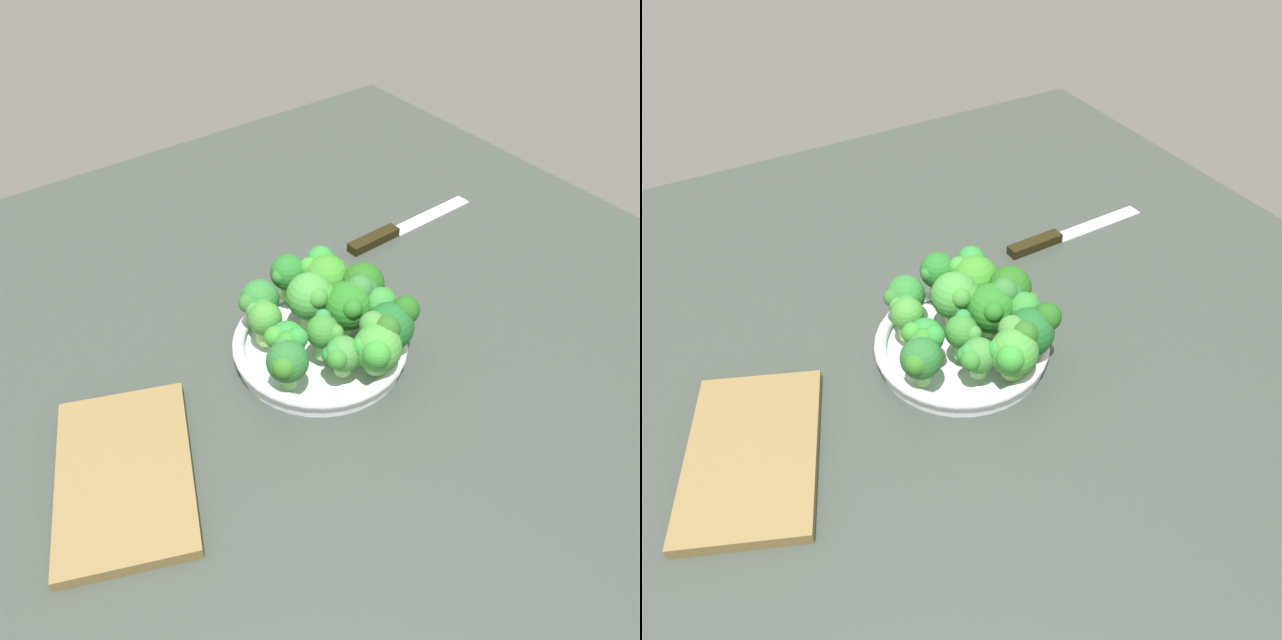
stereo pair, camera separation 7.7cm
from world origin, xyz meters
The scene contains 18 objects.
ground_plane centered at (0.00, 0.00, -1.25)cm, with size 130.00×130.00×2.50cm, color #373F38.
bowl centered at (0.92, 0.83, 1.55)cm, with size 23.38×23.38×3.04cm.
broccoli_floret_0 centered at (3.85, -0.71, 6.89)cm, with size 4.67×4.30×6.20cm.
broccoli_floret_1 centered at (-5.15, 6.01, 7.25)cm, with size 7.91×6.74×7.31cm.
broccoli_floret_2 centered at (1.82, 4.48, 7.61)cm, with size 7.20×7.28×7.86cm.
broccoli_floret_3 centered at (2.38, -5.29, 7.01)cm, with size 5.34×5.31×6.34cm.
broccoli_floret_4 centered at (5.39, -7.39, 6.95)cm, with size 5.22×5.21×6.51cm.
broccoli_floret_5 centered at (-1.92, 1.55, 7.66)cm, with size 6.36×6.45×7.88cm.
broccoli_floret_6 centered at (4.17, 8.11, 7.13)cm, with size 4.60×4.73×6.56cm.
broccoli_floret_7 centered at (-3.27, -5.07, 6.64)cm, with size 5.22×4.46×5.99cm.
broccoli_floret_8 centered at (-8.16, 2.23, 7.23)cm, with size 5.06×5.31×6.93cm.
broccoli_floret_9 centered at (-6.30, -3.89, 6.86)cm, with size 5.24×5.96×6.49cm.
broccoli_floret_10 centered at (7.70, -1.07, 6.21)cm, with size 4.52×5.15×5.34cm.
broccoli_floret_11 centered at (9.61, 2.88, 6.92)cm, with size 7.17×6.22×6.90cm.
broccoli_floret_12 centered at (0.50, 8.35, 7.74)cm, with size 6.09×5.88×7.58cm.
broccoli_floret_13 centered at (8.00, 6.77, 7.17)cm, with size 6.28×7.70×7.30cm.
knife centered at (-14.69, 27.93, 0.55)cm, with size 3.32×26.67×1.50cm.
cutting_board centered at (4.07, -28.61, 0.80)cm, with size 23.49×14.78×1.60cm, color olive.
Camera 2 is at (56.24, -30.50, 62.73)cm, focal length 37.09 mm.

